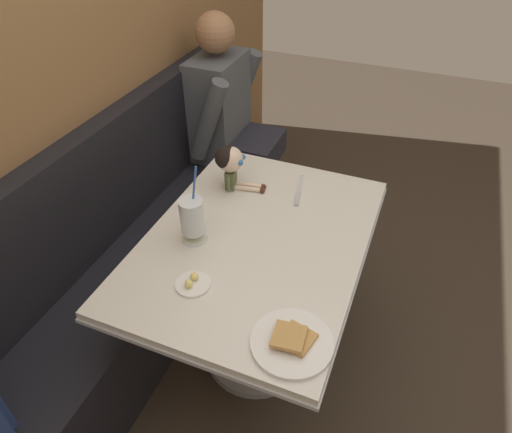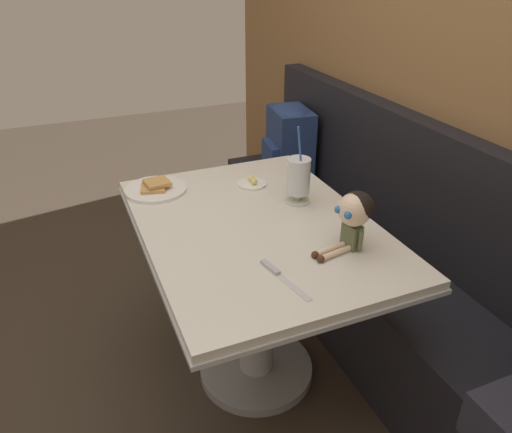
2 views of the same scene
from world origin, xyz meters
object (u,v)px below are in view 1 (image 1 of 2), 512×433
(toast_plate, at_px, (292,341))
(seated_doll, at_px, (230,162))
(diner_patron, at_px, (225,108))
(milkshake_glass, at_px, (192,218))
(butter_saucer, at_px, (193,283))
(butter_knife, at_px, (298,195))

(toast_plate, height_order, seated_doll, seated_doll)
(diner_patron, bearing_deg, milkshake_glass, -161.00)
(diner_patron, bearing_deg, toast_plate, -148.05)
(toast_plate, relative_size, butter_saucer, 2.08)
(butter_knife, distance_m, diner_patron, 0.92)
(butter_knife, bearing_deg, diner_patron, 44.62)
(butter_knife, relative_size, seated_doll, 1.03)
(butter_saucer, distance_m, seated_doll, 0.60)
(butter_knife, height_order, seated_doll, seated_doll)
(milkshake_glass, bearing_deg, butter_knife, -34.16)
(butter_saucer, xyz_separation_m, seated_doll, (0.58, 0.12, 0.12))
(seated_doll, xyz_separation_m, diner_patron, (0.70, 0.35, -0.13))
(milkshake_glass, xyz_separation_m, diner_patron, (1.06, 0.37, -0.10))
(butter_knife, relative_size, diner_patron, 0.29)
(milkshake_glass, distance_m, butter_knife, 0.50)
(milkshake_glass, height_order, butter_knife, milkshake_glass)
(toast_plate, relative_size, diner_patron, 0.31)
(milkshake_glass, xyz_separation_m, butter_knife, (0.41, -0.28, -0.09))
(toast_plate, relative_size, milkshake_glass, 0.79)
(toast_plate, bearing_deg, butter_saucer, 75.67)
(toast_plate, xyz_separation_m, diner_patron, (1.37, 0.86, -0.01))
(butter_knife, bearing_deg, milkshake_glass, 145.84)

